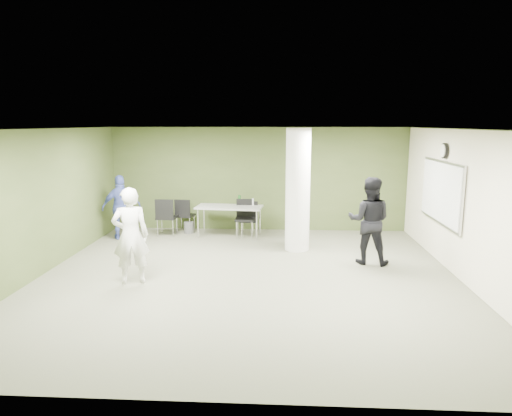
# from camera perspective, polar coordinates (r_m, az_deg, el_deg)

# --- Properties ---
(floor) EXTENTS (8.00, 8.00, 0.00)m
(floor) POSITION_cam_1_polar(r_m,az_deg,el_deg) (8.84, -1.02, -8.62)
(floor) COLOR #4F4F3E
(floor) RESTS_ON ground
(ceiling) EXTENTS (8.00, 8.00, 0.00)m
(ceiling) POSITION_cam_1_polar(r_m,az_deg,el_deg) (8.35, -1.09, 9.86)
(ceiling) COLOR white
(ceiling) RESTS_ON wall_back
(wall_back) EXTENTS (8.00, 2.80, 0.02)m
(wall_back) POSITION_cam_1_polar(r_m,az_deg,el_deg) (12.43, 0.31, 3.62)
(wall_back) COLOR #3E4D24
(wall_back) RESTS_ON floor
(wall_left) EXTENTS (0.02, 8.00, 2.80)m
(wall_left) POSITION_cam_1_polar(r_m,az_deg,el_deg) (9.64, -25.51, 0.56)
(wall_left) COLOR #3E4D24
(wall_left) RESTS_ON floor
(wall_right_cream) EXTENTS (0.02, 8.00, 2.80)m
(wall_right_cream) POSITION_cam_1_polar(r_m,az_deg,el_deg) (9.11, 24.92, 0.07)
(wall_right_cream) COLOR beige
(wall_right_cream) RESTS_ON floor
(column) EXTENTS (0.56, 0.56, 2.80)m
(column) POSITION_cam_1_polar(r_m,az_deg,el_deg) (10.44, 5.25, 2.24)
(column) COLOR silver
(column) RESTS_ON floor
(whiteboard) EXTENTS (0.05, 2.30, 1.30)m
(whiteboard) POSITION_cam_1_polar(r_m,az_deg,el_deg) (10.18, 22.10, 1.86)
(whiteboard) COLOR silver
(whiteboard) RESTS_ON wall_right_cream
(wall_clock) EXTENTS (0.06, 0.32, 0.32)m
(wall_clock) POSITION_cam_1_polar(r_m,az_deg,el_deg) (10.09, 22.45, 6.63)
(wall_clock) COLOR black
(wall_clock) RESTS_ON wall_right_cream
(folding_table) EXTENTS (1.74, 0.89, 1.05)m
(folding_table) POSITION_cam_1_polar(r_m,az_deg,el_deg) (11.76, -3.30, -0.01)
(folding_table) COLOR gray
(folding_table) RESTS_ON floor
(wastebasket) EXTENTS (0.26, 0.26, 0.30)m
(wastebasket) POSITION_cam_1_polar(r_m,az_deg,el_deg) (12.35, -8.38, -2.42)
(wastebasket) COLOR #4C4C4C
(wastebasket) RESTS_ON floor
(chair_back_left) EXTENTS (0.50, 0.50, 0.99)m
(chair_back_left) POSITION_cam_1_polar(r_m,az_deg,el_deg) (12.02, -11.20, -0.78)
(chair_back_left) COLOR black
(chair_back_left) RESTS_ON floor
(chair_back_right) EXTENTS (0.51, 0.51, 0.91)m
(chair_back_right) POSITION_cam_1_polar(r_m,az_deg,el_deg) (12.40, -8.97, -0.61)
(chair_back_right) COLOR black
(chair_back_right) RESTS_ON floor
(chair_table_left) EXTENTS (0.49, 0.49, 0.96)m
(chair_table_left) POSITION_cam_1_polar(r_m,az_deg,el_deg) (11.80, -1.39, -0.88)
(chair_table_left) COLOR black
(chair_table_left) RESTS_ON floor
(chair_table_right) EXTENTS (0.45, 0.45, 0.90)m
(chair_table_right) POSITION_cam_1_polar(r_m,az_deg,el_deg) (11.82, -0.83, -1.06)
(chair_table_right) COLOR black
(chair_table_right) RESTS_ON floor
(woman_white) EXTENTS (0.75, 0.60, 1.78)m
(woman_white) POSITION_cam_1_polar(r_m,az_deg,el_deg) (8.59, -15.40, -3.36)
(woman_white) COLOR white
(woman_white) RESTS_ON floor
(man_black) EXTENTS (1.02, 0.88, 1.82)m
(man_black) POSITION_cam_1_polar(r_m,az_deg,el_deg) (9.74, 13.97, -1.55)
(man_black) COLOR black
(man_black) RESTS_ON floor
(man_blue) EXTENTS (1.03, 0.77, 1.63)m
(man_blue) POSITION_cam_1_polar(r_m,az_deg,el_deg) (11.99, -16.46, 0.09)
(man_blue) COLOR #4454A9
(man_blue) RESTS_ON floor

